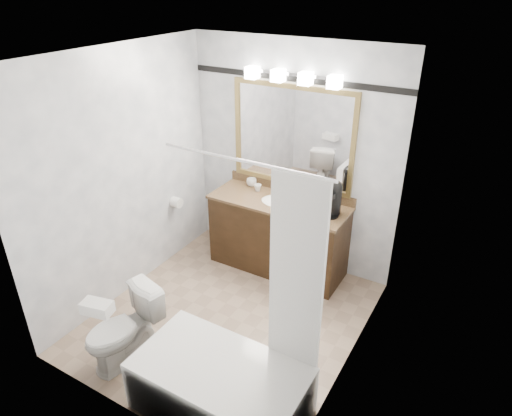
# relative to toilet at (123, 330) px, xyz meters

# --- Properties ---
(room) EXTENTS (2.42, 2.62, 2.52)m
(room) POSITION_rel_toilet_xyz_m (0.47, 0.91, 0.91)
(room) COLOR gray
(room) RESTS_ON ground
(vanity) EXTENTS (1.53, 0.58, 0.97)m
(vanity) POSITION_rel_toilet_xyz_m (0.47, 1.93, 0.10)
(vanity) COLOR black
(vanity) RESTS_ON ground
(mirror) EXTENTS (1.40, 0.04, 1.10)m
(mirror) POSITION_rel_toilet_xyz_m (0.47, 2.20, 1.16)
(mirror) COLOR #9B8046
(mirror) RESTS_ON room
(vanity_light_bar) EXTENTS (1.02, 0.14, 0.12)m
(vanity_light_bar) POSITION_rel_toilet_xyz_m (0.47, 2.14, 1.79)
(vanity_light_bar) COLOR silver
(vanity_light_bar) RESTS_ON room
(accent_stripe) EXTENTS (2.40, 0.01, 0.06)m
(accent_stripe) POSITION_rel_toilet_xyz_m (0.47, 2.21, 1.76)
(accent_stripe) COLOR black
(accent_stripe) RESTS_ON room
(bathtub) EXTENTS (1.30, 0.75, 1.96)m
(bathtub) POSITION_rel_toilet_xyz_m (1.03, 0.01, -0.06)
(bathtub) COLOR white
(bathtub) RESTS_ON ground
(tp_roll) EXTENTS (0.11, 0.12, 0.12)m
(tp_roll) POSITION_rel_toilet_xyz_m (-0.67, 1.58, 0.36)
(tp_roll) COLOR white
(tp_roll) RESTS_ON room
(toilet) EXTENTS (0.53, 0.74, 0.68)m
(toilet) POSITION_rel_toilet_xyz_m (0.00, 0.00, 0.00)
(toilet) COLOR white
(toilet) RESTS_ON ground
(tissue_box) EXTENTS (0.26, 0.18, 0.10)m
(tissue_box) POSITION_rel_toilet_xyz_m (0.00, -0.21, 0.39)
(tissue_box) COLOR white
(tissue_box) RESTS_ON toilet
(coffee_maker) EXTENTS (0.19, 0.24, 0.37)m
(coffee_maker) POSITION_rel_toilet_xyz_m (1.07, 1.95, 0.70)
(coffee_maker) COLOR black
(coffee_maker) RESTS_ON vanity
(cup_left) EXTENTS (0.15, 0.15, 0.09)m
(cup_left) POSITION_rel_toilet_xyz_m (0.01, 2.12, 0.55)
(cup_left) COLOR white
(cup_left) RESTS_ON vanity
(cup_right) EXTENTS (0.11, 0.11, 0.08)m
(cup_right) POSITION_rel_toilet_xyz_m (0.14, 2.05, 0.55)
(cup_right) COLOR white
(cup_right) RESTS_ON vanity
(soap_bottle_a) EXTENTS (0.06, 0.06, 0.11)m
(soap_bottle_a) POSITION_rel_toilet_xyz_m (0.37, 2.08, 0.57)
(soap_bottle_a) COLOR white
(soap_bottle_a) RESTS_ON vanity
(soap_bottle_b) EXTENTS (0.09, 0.09, 0.10)m
(soap_bottle_b) POSITION_rel_toilet_xyz_m (0.53, 2.08, 0.56)
(soap_bottle_b) COLOR white
(soap_bottle_b) RESTS_ON vanity
(soap_bar) EXTENTS (0.10, 0.07, 0.03)m
(soap_bar) POSITION_rel_toilet_xyz_m (0.46, 2.05, 0.52)
(soap_bar) COLOR beige
(soap_bar) RESTS_ON vanity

